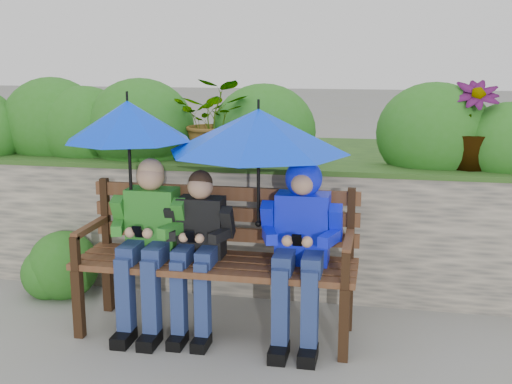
% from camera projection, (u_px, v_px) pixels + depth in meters
% --- Properties ---
extents(ground, '(60.00, 60.00, 0.00)m').
position_uv_depth(ground, '(253.00, 328.00, 4.46)').
color(ground, gray).
rests_on(ground, ground).
extents(garden_backdrop, '(8.00, 2.88, 1.84)m').
position_uv_depth(garden_backdrop, '(273.00, 189.00, 5.86)').
color(garden_backdrop, '#58564F').
rests_on(garden_backdrop, ground).
extents(park_bench, '(1.89, 0.55, 1.00)m').
position_uv_depth(park_bench, '(218.00, 250.00, 4.35)').
color(park_bench, black).
rests_on(park_bench, ground).
extents(boy_left, '(0.51, 0.59, 1.18)m').
position_uv_depth(boy_left, '(148.00, 236.00, 4.33)').
color(boy_left, '#33892A').
rests_on(boy_left, ground).
extents(boy_middle, '(0.46, 0.53, 1.11)m').
position_uv_depth(boy_middle, '(198.00, 242.00, 4.28)').
color(boy_middle, black).
rests_on(boy_middle, ground).
extents(boy_right, '(0.52, 0.63, 1.20)m').
position_uv_depth(boy_right, '(301.00, 236.00, 4.13)').
color(boy_right, '#0B12DC').
rests_on(boy_right, ground).
extents(umbrella_left, '(0.86, 0.86, 0.90)m').
position_uv_depth(umbrella_left, '(128.00, 121.00, 4.22)').
color(umbrella_left, '#0034F0').
rests_on(umbrella_left, ground).
extents(umbrella_right, '(1.19, 1.19, 0.84)m').
position_uv_depth(umbrella_right, '(258.00, 131.00, 4.09)').
color(umbrella_right, '#0034F0').
rests_on(umbrella_right, ground).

